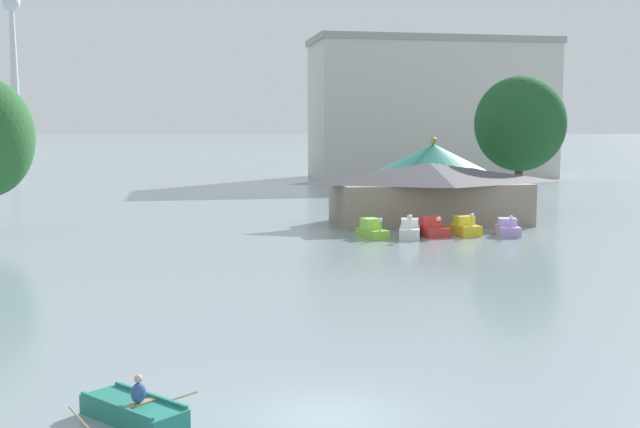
{
  "coord_description": "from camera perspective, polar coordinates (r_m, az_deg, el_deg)",
  "views": [
    {
      "loc": [
        -4.05,
        -19.95,
        7.77
      ],
      "look_at": [
        4.43,
        24.84,
        2.75
      ],
      "focal_mm": 44.06,
      "sensor_mm": 36.0,
      "label": 1
    }
  ],
  "objects": [
    {
      "name": "shoreline_tree_right",
      "position": [
        78.44,
        14.33,
        6.37
      ],
      "size": [
        8.74,
        8.74,
        12.77
      ],
      "color": "brown",
      "rests_on": "ground"
    },
    {
      "name": "pedal_boat_lavender",
      "position": [
        58.47,
        13.48,
        -1.04
      ],
      "size": [
        2.0,
        2.85,
        1.59
      ],
      "rotation": [
        0.0,
        0.0,
        -1.8
      ],
      "color": "#B299D8",
      "rests_on": "ground"
    },
    {
      "name": "green_roof_pavilion",
      "position": [
        80.0,
        8.21,
        3.21
      ],
      "size": [
        10.79,
        10.79,
        6.85
      ],
      "color": "brown",
      "rests_on": "ground"
    },
    {
      "name": "ground_plane",
      "position": [
        21.79,
        0.73,
        -14.61
      ],
      "size": [
        2000.0,
        2000.0,
        0.0
      ],
      "primitive_type": "plane",
      "color": "gray"
    },
    {
      "name": "pedal_boat_red",
      "position": [
        57.32,
        8.08,
        -1.03
      ],
      "size": [
        1.93,
        2.95,
        1.51
      ],
      "rotation": [
        0.0,
        0.0,
        -1.47
      ],
      "color": "red",
      "rests_on": "ground"
    },
    {
      "name": "rowboat_with_rower",
      "position": [
        22.07,
        -13.38,
        -13.71
      ],
      "size": [
        3.34,
        3.27,
        1.46
      ],
      "rotation": [
        0.0,
        0.0,
        2.26
      ],
      "color": "#237A6B",
      "rests_on": "ground"
    },
    {
      "name": "pedal_boat_lime",
      "position": [
        55.8,
        3.81,
        -1.19
      ],
      "size": [
        1.93,
        2.98,
        1.55
      ],
      "rotation": [
        0.0,
        0.0,
        -1.33
      ],
      "color": "#8CCC3F",
      "rests_on": "ground"
    },
    {
      "name": "pedal_boat_white",
      "position": [
        55.99,
        6.53,
        -1.17
      ],
      "size": [
        2.21,
        3.13,
        1.8
      ],
      "rotation": [
        0.0,
        0.0,
        -1.88
      ],
      "color": "white",
      "rests_on": "ground"
    },
    {
      "name": "boathouse",
      "position": [
        64.55,
        7.95,
        1.62
      ],
      "size": [
        16.5,
        8.42,
        4.93
      ],
      "color": "gray",
      "rests_on": "ground"
    },
    {
      "name": "background_building_block",
      "position": [
        125.35,
        8.11,
        7.6
      ],
      "size": [
        37.81,
        14.08,
        21.53
      ],
      "color": "beige",
      "rests_on": "ground"
    },
    {
      "name": "distant_broadcast_tower",
      "position": [
        390.57,
        -21.46,
        12.93
      ],
      "size": [
        7.91,
        7.91,
        138.65
      ],
      "color": "silver",
      "rests_on": "ground"
    },
    {
      "name": "pedal_boat_yellow",
      "position": [
        58.0,
        10.51,
        -0.97
      ],
      "size": [
        1.79,
        2.39,
        1.71
      ],
      "rotation": [
        0.0,
        0.0,
        -1.45
      ],
      "color": "yellow",
      "rests_on": "ground"
    }
  ]
}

